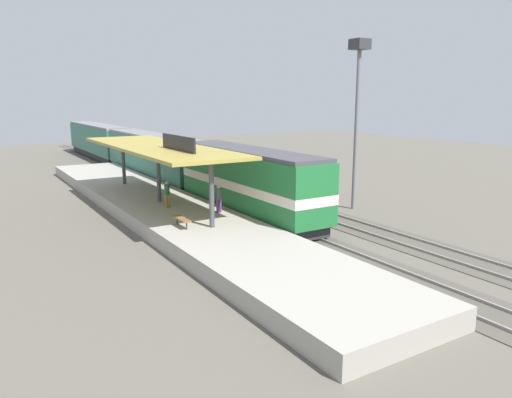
# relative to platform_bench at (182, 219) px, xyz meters

# --- Properties ---
(ground_plane) EXTENTS (120.00, 120.00, 0.00)m
(ground_plane) POSITION_rel_platform_bench_xyz_m (8.00, 7.11, -1.34)
(ground_plane) COLOR #5B564C
(track_near) EXTENTS (3.20, 110.00, 0.16)m
(track_near) POSITION_rel_platform_bench_xyz_m (6.00, 7.11, -1.31)
(track_near) COLOR #4E4941
(track_near) RESTS_ON ground
(track_far) EXTENTS (3.20, 110.00, 0.16)m
(track_far) POSITION_rel_platform_bench_xyz_m (10.60, 7.11, -1.31)
(track_far) COLOR #4E4941
(track_far) RESTS_ON ground
(platform) EXTENTS (6.00, 44.00, 0.90)m
(platform) POSITION_rel_platform_bench_xyz_m (1.40, 7.11, -0.89)
(platform) COLOR #9E998E
(platform) RESTS_ON ground
(station_canopy) EXTENTS (5.20, 18.00, 4.70)m
(station_canopy) POSITION_rel_platform_bench_xyz_m (1.40, 7.02, 3.19)
(station_canopy) COLOR #47474C
(station_canopy) RESTS_ON platform
(platform_bench) EXTENTS (0.44, 1.70, 0.50)m
(platform_bench) POSITION_rel_platform_bench_xyz_m (0.00, 0.00, 0.00)
(platform_bench) COLOR #333338
(platform_bench) RESTS_ON platform
(locomotive) EXTENTS (2.93, 14.43, 4.44)m
(locomotive) POSITION_rel_platform_bench_xyz_m (6.00, 2.96, 1.07)
(locomotive) COLOR #28282D
(locomotive) RESTS_ON track_near
(passenger_carriage_front) EXTENTS (2.90, 20.00, 4.24)m
(passenger_carriage_front) POSITION_rel_platform_bench_xyz_m (6.00, 20.96, 0.97)
(passenger_carriage_front) COLOR #28282D
(passenger_carriage_front) RESTS_ON track_near
(passenger_carriage_rear) EXTENTS (2.90, 20.00, 4.24)m
(passenger_carriage_rear) POSITION_rel_platform_bench_xyz_m (6.00, 41.76, 0.97)
(passenger_carriage_rear) COLOR #28282D
(passenger_carriage_rear) RESTS_ON track_near
(freight_car) EXTENTS (2.80, 12.00, 3.54)m
(freight_car) POSITION_rel_platform_bench_xyz_m (10.60, 11.67, 0.63)
(freight_car) COLOR #28282D
(freight_car) RESTS_ON track_far
(light_mast) EXTENTS (1.10, 1.10, 11.70)m
(light_mast) POSITION_rel_platform_bench_xyz_m (13.80, 1.34, 7.05)
(light_mast) COLOR slate
(light_mast) RESTS_ON ground
(person_waiting) EXTENTS (0.34, 0.34, 1.71)m
(person_waiting) POSITION_rel_platform_bench_xyz_m (3.30, 1.96, 0.51)
(person_waiting) COLOR #663375
(person_waiting) RESTS_ON platform
(person_walking) EXTENTS (0.34, 0.34, 1.71)m
(person_walking) POSITION_rel_platform_bench_xyz_m (1.14, 4.99, 0.51)
(person_walking) COLOR olive
(person_walking) RESTS_ON platform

